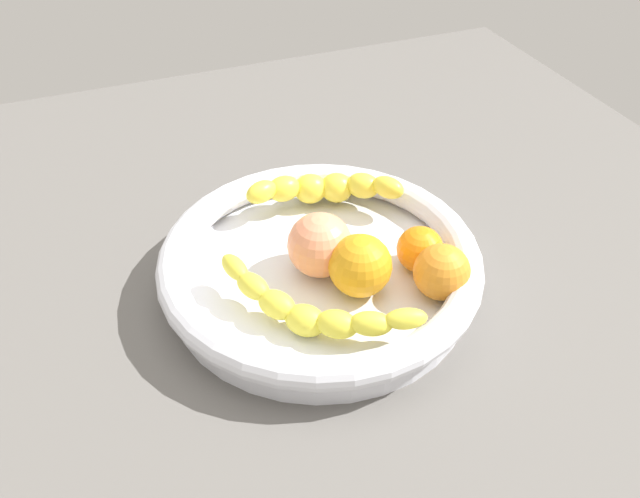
# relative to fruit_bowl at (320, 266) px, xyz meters

# --- Properties ---
(kitchen_counter) EXTENTS (1.20, 1.20, 0.03)m
(kitchen_counter) POSITION_rel_fruit_bowl_xyz_m (0.00, 0.00, -0.04)
(kitchen_counter) COLOR #605D59
(kitchen_counter) RESTS_ON ground
(fruit_bowl) EXTENTS (0.36, 0.36, 0.06)m
(fruit_bowl) POSITION_rel_fruit_bowl_xyz_m (0.00, 0.00, 0.00)
(fruit_bowl) COLOR white
(fruit_bowl) RESTS_ON kitchen_counter
(banana_draped_left) EXTENTS (0.10, 0.19, 0.05)m
(banana_draped_left) POSITION_rel_fruit_bowl_xyz_m (0.11, -0.05, 0.02)
(banana_draped_left) COLOR yellow
(banana_draped_left) RESTS_ON fruit_bowl
(banana_draped_right) EXTENTS (0.17, 0.17, 0.04)m
(banana_draped_right) POSITION_rel_fruit_bowl_xyz_m (-0.08, 0.04, 0.02)
(banana_draped_right) COLOR yellow
(banana_draped_right) RESTS_ON fruit_bowl
(orange_front) EXTENTS (0.07, 0.07, 0.07)m
(orange_front) POSITION_rel_fruit_bowl_xyz_m (-0.04, -0.03, 0.03)
(orange_front) COLOR orange
(orange_front) RESTS_ON fruit_bowl
(orange_mid_left) EXTENTS (0.05, 0.05, 0.05)m
(orange_mid_left) POSITION_rel_fruit_bowl_xyz_m (-0.04, -0.10, 0.02)
(orange_mid_left) COLOR orange
(orange_mid_left) RESTS_ON fruit_bowl
(orange_mid_right) EXTENTS (0.06, 0.06, 0.06)m
(orange_mid_right) POSITION_rel_fruit_bowl_xyz_m (-0.08, -0.10, 0.02)
(orange_mid_right) COLOR orange
(orange_mid_right) RESTS_ON fruit_bowl
(peach_blush) EXTENTS (0.07, 0.07, 0.07)m
(peach_blush) POSITION_rel_fruit_bowl_xyz_m (-0.00, 0.00, 0.03)
(peach_blush) COLOR #F9956A
(peach_blush) RESTS_ON fruit_bowl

